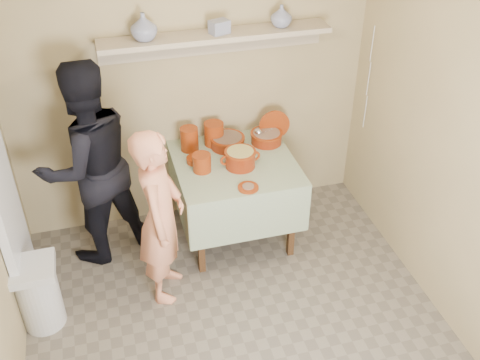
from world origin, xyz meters
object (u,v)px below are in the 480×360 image
object	(u,v)px
person_cook	(161,217)
person_helper	(89,165)
cazuela_rice	(240,157)
serving_table	(235,173)
trash_bin	(38,294)

from	to	relation	value
person_cook	person_helper	size ratio (longest dim) A/B	0.83
person_cook	cazuela_rice	distance (m)	0.83
person_cook	serving_table	bearing A→B (deg)	-36.55
trash_bin	cazuela_rice	bearing A→B (deg)	17.59
person_cook	cazuela_rice	xyz separation A→B (m)	(0.71, 0.42, 0.14)
serving_table	cazuela_rice	xyz separation A→B (m)	(0.03, -0.08, 0.20)
cazuela_rice	trash_bin	xyz separation A→B (m)	(-1.64, -0.52, -0.56)
person_helper	trash_bin	bearing A→B (deg)	33.38
trash_bin	person_cook	bearing A→B (deg)	6.24
person_helper	cazuela_rice	distance (m)	1.18
person_helper	trash_bin	xyz separation A→B (m)	(-0.47, -0.71, -0.57)
person_cook	cazuela_rice	bearing A→B (deg)	-42.20
serving_table	cazuela_rice	size ratio (longest dim) A/B	2.95
trash_bin	person_helper	bearing A→B (deg)	56.23
cazuela_rice	trash_bin	distance (m)	1.81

